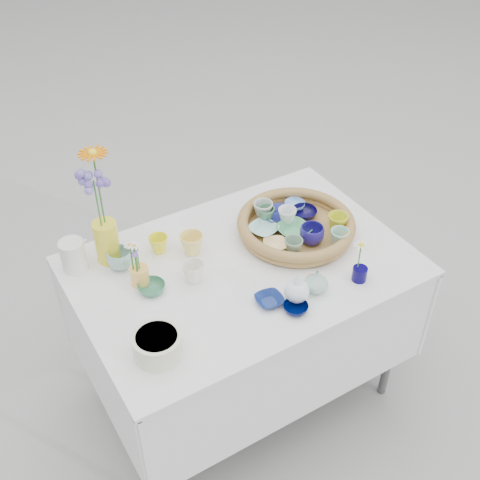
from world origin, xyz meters
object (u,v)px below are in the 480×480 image
display_table (242,389)px  tall_vase_yellow (107,241)px  bud_vase_seafoam (316,281)px  wicker_tray (296,226)px

display_table → tall_vase_yellow: size_ratio=7.31×
bud_vase_seafoam → tall_vase_yellow: (-0.57, 0.55, 0.04)m
display_table → wicker_tray: wicker_tray is taller
display_table → bud_vase_seafoam: bearing=-59.6°
wicker_tray → tall_vase_yellow: 0.74m
display_table → wicker_tray: bearing=10.1°
bud_vase_seafoam → tall_vase_yellow: size_ratio=0.52×
bud_vase_seafoam → tall_vase_yellow: bearing=136.2°
wicker_tray → tall_vase_yellow: tall_vase_yellow is taller
wicker_tray → bud_vase_seafoam: 0.33m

